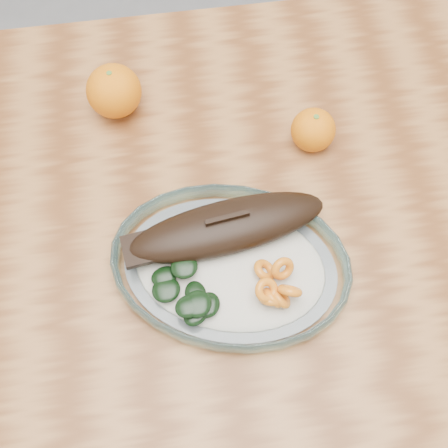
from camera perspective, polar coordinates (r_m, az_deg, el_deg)
The scene contains 5 objects.
ground at distance 1.52m, azimuth -0.84°, elevation -11.77°, with size 3.00×3.00×0.00m, color slate.
dining_table at distance 0.90m, azimuth -1.39°, elevation -1.57°, with size 1.20×0.80×0.75m.
plated_meal at distance 0.76m, azimuth 0.61°, elevation -3.86°, with size 0.73×0.73×0.08m.
orange_left at distance 0.90m, azimuth -11.12°, elevation 13.11°, with size 0.08×0.08×0.08m, color #E16104.
orange_right at distance 0.86m, azimuth 9.04°, elevation 9.41°, with size 0.07×0.07×0.07m, color #E16104.
Camera 1 is at (-0.03, -0.37, 1.47)m, focal length 45.00 mm.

